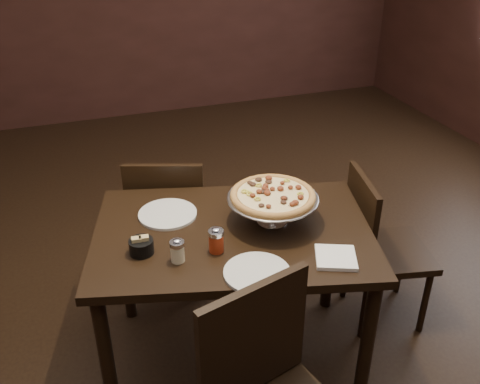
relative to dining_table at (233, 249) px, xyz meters
name	(u,v)px	position (x,y,z in m)	size (l,w,h in m)	color
room	(233,83)	(0.01, 0.01, 0.75)	(6.04, 7.04, 2.84)	black
dining_table	(233,249)	(0.00, 0.00, 0.00)	(1.36, 1.08, 0.75)	black
pizza_stand	(273,196)	(0.18, 0.00, 0.23)	(0.40, 0.40, 0.16)	silver
parmesan_shaker	(177,251)	(-0.28, -0.14, 0.15)	(0.06, 0.06, 0.10)	#F0E7BA
pepper_flake_shaker	(216,240)	(-0.11, -0.12, 0.15)	(0.06, 0.06, 0.11)	maroon
packet_caddy	(141,246)	(-0.40, -0.04, 0.13)	(0.10, 0.10, 0.08)	black
napkin_stack	(336,258)	(0.32, -0.33, 0.11)	(0.16, 0.16, 0.02)	white
plate_left	(168,214)	(-0.24, 0.21, 0.11)	(0.26, 0.26, 0.01)	silver
plate_near	(257,273)	(-0.01, -0.32, 0.11)	(0.26, 0.26, 0.01)	silver
serving_spatula	(296,202)	(0.26, -0.07, 0.23)	(0.16, 0.16, 0.02)	silver
chair_far	(169,220)	(-0.16, 0.61, -0.18)	(0.51, 0.51, 0.86)	black
chair_side	(378,244)	(0.79, 0.05, -0.19)	(0.47, 0.47, 0.85)	black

